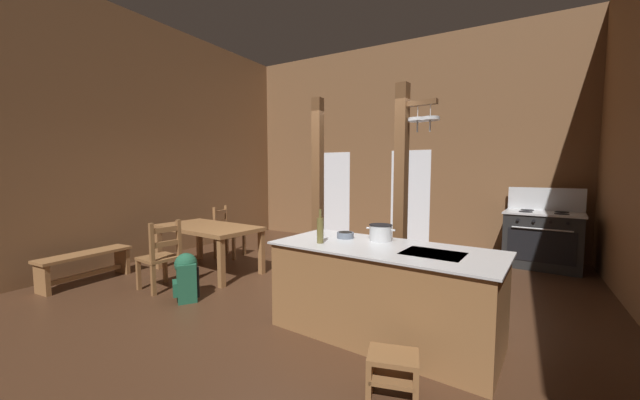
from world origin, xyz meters
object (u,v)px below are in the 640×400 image
kitchen_island (383,291)px  stockpot_on_counter (381,233)px  dining_table (208,231)px  step_stool (393,370)px  bench_along_left_wall (85,262)px  bottle_tall_on_counter (320,230)px  backpack (186,275)px  stove_range (542,239)px  mixing_bowl_on_counter (345,235)px  ladderback_chair_near_window (161,257)px  ladderback_chair_by_post (227,233)px

kitchen_island → stockpot_on_counter: 0.60m
dining_table → step_stool: bearing=-23.0°
bench_along_left_wall → bottle_tall_on_counter: 3.75m
stockpot_on_counter → backpack: bearing=-165.7°
stove_range → mixing_bowl_on_counter: bearing=-120.2°
ladderback_chair_near_window → mixing_bowl_on_counter: 2.63m
step_stool → backpack: backpack is taller
dining_table → ladderback_chair_near_window: 0.96m
step_stool → bench_along_left_wall: (-4.63, 0.21, 0.12)m
bench_along_left_wall → backpack: bearing=8.6°
bench_along_left_wall → ladderback_chair_near_window: bearing=16.8°
mixing_bowl_on_counter → step_stool: bearing=-49.3°
stockpot_on_counter → kitchen_island: bearing=-63.8°
bottle_tall_on_counter → backpack: bearing=-174.6°
kitchen_island → stockpot_on_counter: (-0.13, 0.26, 0.53)m
kitchen_island → mixing_bowl_on_counter: 0.72m
step_stool → ladderback_chair_by_post: (-3.96, 2.35, 0.27)m
bottle_tall_on_counter → dining_table: bearing=161.7°
ladderback_chair_near_window → backpack: size_ratio=1.59×
stove_range → bench_along_left_wall: (-5.76, -4.26, -0.18)m
ladderback_chair_near_window → bottle_tall_on_counter: bottle_tall_on_counter is taller
backpack → bottle_tall_on_counter: size_ratio=1.72×
stove_range → bottle_tall_on_counter: 4.39m
step_stool → stockpot_on_counter: (-0.49, 1.07, 0.80)m
ladderback_chair_near_window → stockpot_on_counter: bearing=9.8°
dining_table → mixing_bowl_on_counter: 2.71m
ladderback_chair_near_window → backpack: 0.63m
stockpot_on_counter → ladderback_chair_near_window: bearing=-170.2°
ladderback_chair_by_post → mixing_bowl_on_counter: bearing=-23.3°
ladderback_chair_near_window → bench_along_left_wall: (-1.21, -0.36, -0.15)m
dining_table → ladderback_chair_near_window: (0.11, -0.93, -0.20)m
bench_along_left_wall → bottle_tall_on_counter: bearing=7.0°
bench_along_left_wall → backpack: 1.83m
kitchen_island → bench_along_left_wall: kitchen_island is taller
stockpot_on_counter → mixing_bowl_on_counter: 0.39m
kitchen_island → step_stool: 0.94m
kitchen_island → mixing_bowl_on_counter: mixing_bowl_on_counter is taller
ladderback_chair_near_window → backpack: bearing=-8.3°
kitchen_island → bottle_tall_on_counter: size_ratio=6.46×
stockpot_on_counter → bottle_tall_on_counter: bearing=-139.2°
kitchen_island → stove_range: size_ratio=1.69×
mixing_bowl_on_counter → stockpot_on_counter: bearing=8.6°
step_stool → dining_table: size_ratio=0.24×
dining_table → bottle_tall_on_counter: size_ratio=5.13×
dining_table → stockpot_on_counter: stockpot_on_counter is taller
dining_table → bottle_tall_on_counter: bottle_tall_on_counter is taller
mixing_bowl_on_counter → bottle_tall_on_counter: 0.39m
stove_range → bench_along_left_wall: size_ratio=1.09×
step_stool → stockpot_on_counter: 1.43m
stove_range → backpack: (-3.95, -3.98, -0.17)m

